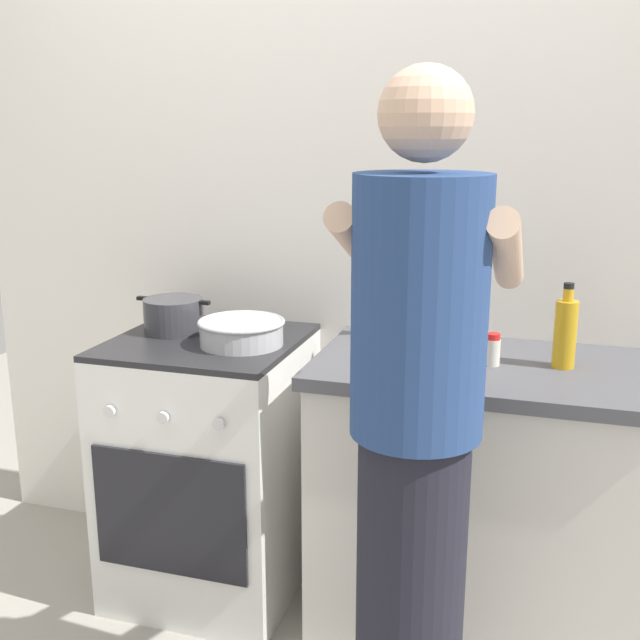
% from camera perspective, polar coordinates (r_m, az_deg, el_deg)
% --- Properties ---
extents(ground, '(6.00, 6.00, 0.00)m').
position_cam_1_polar(ground, '(2.67, -1.91, -21.82)').
color(ground, gray).
extents(back_wall, '(3.20, 0.10, 2.50)m').
position_cam_1_polar(back_wall, '(2.62, 5.63, 7.04)').
color(back_wall, silver).
rests_on(back_wall, ground).
extents(countertop, '(1.00, 0.60, 0.90)m').
position_cam_1_polar(countertop, '(2.47, 11.69, -13.11)').
color(countertop, silver).
rests_on(countertop, ground).
extents(stove_range, '(0.60, 0.62, 0.90)m').
position_cam_1_polar(stove_range, '(2.68, -8.17, -10.71)').
color(stove_range, white).
rests_on(stove_range, ground).
extents(pot, '(0.27, 0.20, 0.12)m').
position_cam_1_polar(pot, '(2.62, -10.88, 0.35)').
color(pot, '#38383D').
rests_on(pot, stove_range).
extents(mixing_bowl, '(0.28, 0.28, 0.08)m').
position_cam_1_polar(mixing_bowl, '(2.43, -5.89, -0.83)').
color(mixing_bowl, '#B7B7BC').
rests_on(mixing_bowl, stove_range).
extents(utensil_crock, '(0.10, 0.10, 0.33)m').
position_cam_1_polar(utensil_crock, '(2.47, 7.37, 0.70)').
color(utensil_crock, silver).
rests_on(utensil_crock, countertop).
extents(spice_bottle, '(0.04, 0.04, 0.10)m').
position_cam_1_polar(spice_bottle, '(2.27, 12.78, -2.19)').
color(spice_bottle, silver).
rests_on(spice_bottle, countertop).
extents(oil_bottle, '(0.06, 0.06, 0.25)m').
position_cam_1_polar(oil_bottle, '(2.29, 17.87, -0.88)').
color(oil_bottle, gold).
rests_on(oil_bottle, countertop).
extents(person, '(0.41, 0.50, 1.70)m').
position_cam_1_polar(person, '(1.78, 7.13, -9.44)').
color(person, black).
rests_on(person, ground).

